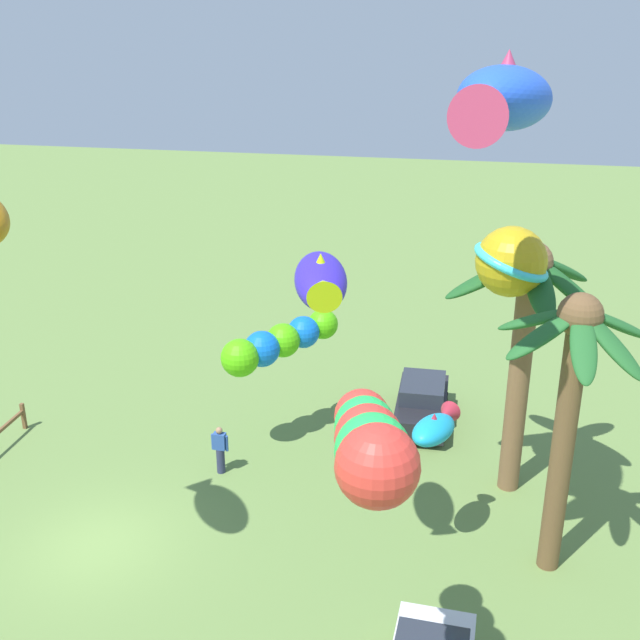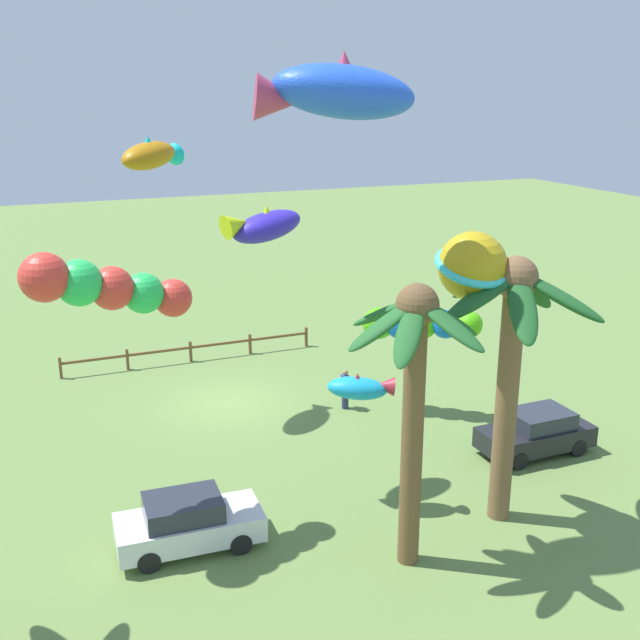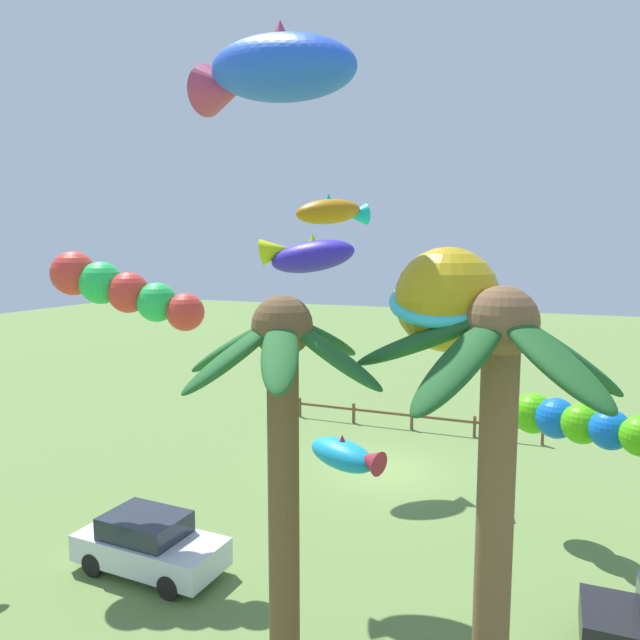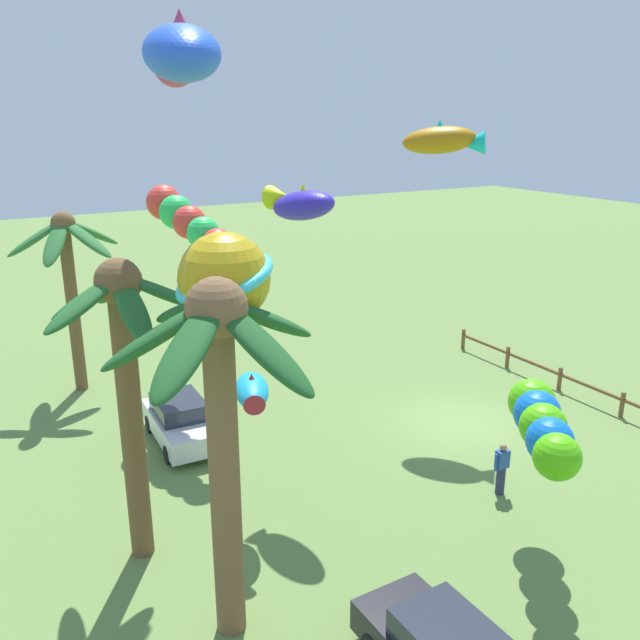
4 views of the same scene
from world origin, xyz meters
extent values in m
plane|color=olive|center=(0.00, 0.00, 0.00)|extent=(120.00, 120.00, 0.00)
cylinder|color=brown|center=(-1.58, 11.85, 3.50)|extent=(0.55, 0.55, 7.01)
ellipsoid|color=#236028|center=(-0.68, 11.87, 6.62)|extent=(1.94, 0.63, 1.28)
ellipsoid|color=#236028|center=(-1.01, 12.51, 6.57)|extent=(1.67, 1.81, 1.36)
ellipsoid|color=#236028|center=(-1.96, 12.72, 6.71)|extent=(1.34, 2.07, 1.10)
ellipsoid|color=#236028|center=(-2.46, 11.81, 6.58)|extent=(1.92, 0.68, 1.34)
ellipsoid|color=#236028|center=(-1.92, 10.97, 6.71)|extent=(1.25, 2.08, 1.11)
ellipsoid|color=#236028|center=(-1.12, 11.05, 6.65)|extent=(1.48, 1.99, 1.21)
sphere|color=brown|center=(-1.58, 11.85, 7.01)|extent=(1.05, 1.05, 1.05)
cylinder|color=brown|center=(-5.07, 10.92, 3.57)|extent=(0.62, 0.62, 7.14)
ellipsoid|color=#1E5623|center=(-3.90, 11.11, 6.81)|extent=(2.57, 1.09, 1.24)
ellipsoid|color=#1E5623|center=(-4.59, 11.91, 6.63)|extent=(1.68, 2.43, 1.59)
ellipsoid|color=#1E5623|center=(-5.86, 11.77, 6.74)|extent=(2.19, 2.28, 1.37)
ellipsoid|color=#1E5623|center=(-6.01, 10.43, 6.57)|extent=(2.37, 1.69, 1.69)
ellipsoid|color=#1E5623|center=(-4.83, 9.81, 6.70)|extent=(1.21, 2.51, 1.46)
sphere|color=brown|center=(-5.07, 10.92, 7.14)|extent=(1.18, 1.18, 1.18)
cylinder|color=brown|center=(9.93, 11.08, 3.33)|extent=(0.47, 0.47, 6.66)
ellipsoid|color=#2D7033|center=(11.02, 10.89, 6.34)|extent=(2.41, 1.05, 1.13)
ellipsoid|color=#2D7033|center=(10.06, 12.09, 6.16)|extent=(0.95, 2.26, 1.48)
ellipsoid|color=#2D7033|center=(9.07, 11.56, 6.10)|extent=(2.18, 1.62, 1.59)
ellipsoid|color=#2D7033|center=(9.15, 10.44, 6.14)|extent=(2.10, 1.89, 1.51)
ellipsoid|color=#2D7033|center=(10.18, 10.07, 6.20)|extent=(1.17, 2.32, 1.41)
sphere|color=brown|center=(9.93, 11.08, 6.66)|extent=(0.89, 0.89, 0.89)
cube|color=brown|center=(-2.58, -5.38, 0.47)|extent=(0.12, 0.12, 0.95)
cube|color=brown|center=(0.24, -5.38, 0.47)|extent=(0.12, 0.12, 0.95)
cube|color=brown|center=(3.06, -5.38, 0.47)|extent=(0.12, 0.12, 0.95)
cube|color=brown|center=(5.88, -5.38, 0.47)|extent=(0.12, 0.12, 0.95)
cube|color=brown|center=(0.24, -5.38, 0.66)|extent=(11.38, 0.09, 0.11)
cube|color=#282D38|center=(-8.70, 8.02, 1.23)|extent=(2.05, 1.52, 0.56)
cylinder|color=black|center=(-7.33, 7.25, 0.30)|extent=(0.60, 0.19, 0.60)
cube|color=silver|center=(3.59, 9.08, 0.60)|extent=(3.97, 1.87, 0.70)
cube|color=#282D38|center=(3.74, 9.07, 1.23)|extent=(2.09, 1.58, 0.56)
cylinder|color=black|center=(2.34, 8.35, 0.30)|extent=(0.61, 0.21, 0.60)
cylinder|color=black|center=(2.41, 9.92, 0.30)|extent=(0.61, 0.21, 0.60)
cylinder|color=black|center=(4.76, 8.25, 0.30)|extent=(0.61, 0.21, 0.60)
cylinder|color=black|center=(4.83, 9.81, 0.30)|extent=(0.61, 0.21, 0.60)
cylinder|color=#2D3351|center=(-4.10, 2.14, 0.42)|extent=(0.26, 0.26, 0.84)
cube|color=#2D519E|center=(-4.10, 2.14, 1.11)|extent=(0.25, 0.39, 0.54)
sphere|color=#A37556|center=(-4.10, 2.14, 1.48)|extent=(0.21, 0.21, 0.21)
cylinder|color=#2D519E|center=(-4.09, 2.36, 1.06)|extent=(0.09, 0.09, 0.52)
cylinder|color=#2D519E|center=(-4.11, 1.91, 1.06)|extent=(0.09, 0.09, 0.52)
ellipsoid|color=blue|center=(-0.56, 9.74, 11.85)|extent=(3.92, 2.56, 1.65)
cone|color=#BE385C|center=(0.97, 9.37, 11.68)|extent=(1.46, 1.37, 1.23)
cone|color=#BE385C|center=(-0.56, 9.74, 12.42)|extent=(0.85, 0.85, 0.71)
ellipsoid|color=#B6740E|center=(2.41, -0.39, 9.67)|extent=(2.81, 2.74, 1.16)
cone|color=#13C5C9|center=(1.57, -1.17, 9.56)|extent=(1.21, 1.20, 0.89)
cone|color=#13C5C9|center=(2.41, -0.39, 10.09)|extent=(0.73, 0.73, 0.53)
sphere|color=#EB3A30|center=(6.56, 8.24, 7.62)|extent=(1.21, 1.21, 1.21)
sphere|color=#27D256|center=(5.76, 8.07, 7.36)|extent=(1.16, 1.16, 1.16)
sphere|color=#EB3A30|center=(4.97, 7.90, 7.11)|extent=(1.12, 1.12, 1.12)
sphere|color=#27D256|center=(4.18, 7.73, 6.86)|extent=(1.07, 1.07, 1.07)
sphere|color=#EB3A30|center=(3.38, 7.57, 6.61)|extent=(1.02, 1.02, 1.02)
ellipsoid|color=#3324BF|center=(0.27, 6.18, 8.09)|extent=(2.57, 1.68, 1.18)
cone|color=#CFE914|center=(1.25, 6.43, 8.25)|extent=(0.98, 0.90, 0.83)
cone|color=#CFE914|center=(0.27, 6.18, 8.46)|extent=(0.55, 0.55, 0.46)
sphere|color=#4FC910|center=(-5.27, 2.52, 3.44)|extent=(1.20, 1.20, 1.20)
sphere|color=blue|center=(-5.93, 3.05, 3.50)|extent=(1.16, 1.16, 1.16)
sphere|color=#4FC910|center=(-6.58, 3.58, 3.57)|extent=(1.11, 1.11, 1.11)
sphere|color=blue|center=(-7.24, 4.11, 3.63)|extent=(1.06, 1.06, 1.06)
sphere|color=#4FC910|center=(-7.89, 4.64, 3.69)|extent=(1.01, 1.01, 1.01)
ellipsoid|color=#1AA5DE|center=(-1.52, 8.71, 3.70)|extent=(1.97, 1.45, 0.78)
cone|color=#AB2636|center=(-2.25, 8.99, 3.77)|extent=(0.75, 0.73, 0.60)
cone|color=#AB2636|center=(-1.52, 8.71, 3.99)|extent=(0.45, 0.45, 0.35)
sphere|color=gold|center=(-4.07, 10.34, 7.42)|extent=(1.85, 1.85, 1.85)
torus|color=#3EDBE9|center=(-4.07, 10.34, 7.42)|extent=(2.13, 2.08, 0.89)
camera|label=1|loc=(15.81, 9.28, 13.52)|focal=43.84mm
camera|label=2|loc=(7.13, 27.05, 11.94)|focal=42.72mm
camera|label=3|loc=(-5.98, 20.88, 8.33)|focal=33.56mm
camera|label=4|loc=(-16.06, 15.10, 10.53)|focal=37.12mm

